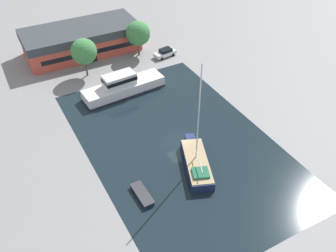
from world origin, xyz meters
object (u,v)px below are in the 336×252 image
quay_tree_by_water (138,33)px  motor_cruiser (123,86)px  warehouse_building (82,40)px  parked_car (165,53)px  quay_tree_near_building (84,52)px  small_dinghy (142,194)px  sailboat_moored (196,162)px

quay_tree_by_water → motor_cruiser: size_ratio=0.48×
warehouse_building → parked_car: warehouse_building is taller
warehouse_building → parked_car: size_ratio=4.85×
quay_tree_near_building → motor_cruiser: bearing=-67.8°
quay_tree_by_water → parked_car: (4.19, -2.98, -3.71)m
quay_tree_near_building → parked_car: size_ratio=1.54×
quay_tree_near_building → small_dinghy: bearing=-96.7°
quay_tree_by_water → small_dinghy: bearing=-114.7°
small_dinghy → quay_tree_near_building: bearing=82.6°
quay_tree_by_water → parked_car: size_ratio=1.49×
warehouse_building → quay_tree_near_building: 9.57m
warehouse_building → small_dinghy: bearing=-97.6°
motor_cruiser → warehouse_building: bearing=0.2°
warehouse_building → quay_tree_by_water: size_ratio=3.25×
warehouse_building → quay_tree_by_water: 11.40m
quay_tree_by_water → small_dinghy: (-15.03, -32.66, -4.21)m
quay_tree_near_building → small_dinghy: quay_tree_near_building is taller
quay_tree_by_water → sailboat_moored: (-6.59, -31.55, -3.72)m
warehouse_building → sailboat_moored: size_ratio=1.45×
parked_car → sailboat_moored: sailboat_moored is taller
quay_tree_near_building → parked_car: quay_tree_near_building is taller
parked_car → warehouse_building: bearing=47.1°
quay_tree_by_water → sailboat_moored: sailboat_moored is taller
quay_tree_by_water → warehouse_building: bearing=144.8°
warehouse_building → small_dinghy: (-5.85, -39.14, -2.30)m
quay_tree_near_building → motor_cruiser: quay_tree_near_building is taller
warehouse_building → quay_tree_by_water: (9.18, -6.48, 1.90)m
motor_cruiser → small_dinghy: size_ratio=3.45×
quay_tree_near_building → warehouse_building: bearing=75.6°
sailboat_moored → small_dinghy: 8.52m
quay_tree_by_water → sailboat_moored: size_ratio=0.45×
sailboat_moored → motor_cruiser: size_ratio=1.08×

